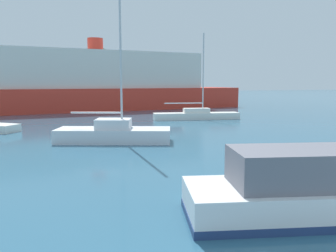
% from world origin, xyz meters
% --- Properties ---
extents(sailboat_inner, '(6.71, 4.03, 10.30)m').
position_xyz_m(sailboat_inner, '(-1.77, 17.00, 0.54)').
color(sailboat_inner, silver).
rests_on(sailboat_inner, ground_plane).
extents(sailboat_middle, '(8.04, 2.82, 7.77)m').
position_xyz_m(sailboat_middle, '(7.43, 26.16, 0.42)').
color(sailboat_middle, white).
rests_on(sailboat_middle, ground_plane).
extents(ferry_distant, '(37.94, 10.87, 8.72)m').
position_xyz_m(ferry_distant, '(0.08, 40.23, 3.13)').
color(ferry_distant, red).
rests_on(ferry_distant, ground_plane).
extents(hill_west, '(55.56, 55.56, 13.07)m').
position_xyz_m(hill_west, '(-13.96, 101.48, 6.53)').
color(hill_west, '#476B42').
rests_on(hill_west, ground_plane).
extents(hill_central, '(50.82, 50.82, 15.93)m').
position_xyz_m(hill_central, '(9.58, 112.24, 7.96)').
color(hill_central, '#38563D').
rests_on(hill_central, ground_plane).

